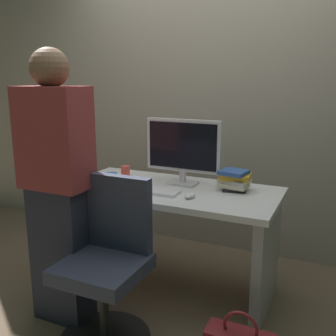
# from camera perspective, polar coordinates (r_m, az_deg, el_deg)

# --- Properties ---
(ground_plane) EXTENTS (9.00, 9.00, 0.00)m
(ground_plane) POSITION_cam_1_polar(r_m,az_deg,el_deg) (2.95, 0.43, -16.93)
(ground_plane) COLOR brown
(wall_back) EXTENTS (6.40, 0.10, 3.00)m
(wall_back) POSITION_cam_1_polar(r_m,az_deg,el_deg) (3.37, 6.84, 13.43)
(wall_back) COLOR #9E9384
(wall_back) RESTS_ON ground
(desk) EXTENTS (1.44, 0.69, 0.74)m
(desk) POSITION_cam_1_polar(r_m,az_deg,el_deg) (2.73, 0.44, -7.56)
(desk) COLOR white
(desk) RESTS_ON ground
(office_chair) EXTENTS (0.52, 0.52, 0.94)m
(office_chair) POSITION_cam_1_polar(r_m,az_deg,el_deg) (2.29, -8.69, -14.38)
(office_chair) COLOR black
(office_chair) RESTS_ON ground
(person_at_desk) EXTENTS (0.40, 0.24, 1.64)m
(person_at_desk) POSITION_cam_1_polar(r_m,az_deg,el_deg) (2.39, -15.76, -2.89)
(person_at_desk) COLOR #262838
(person_at_desk) RESTS_ON ground
(monitor) EXTENTS (0.54, 0.14, 0.46)m
(monitor) POSITION_cam_1_polar(r_m,az_deg,el_deg) (2.69, 2.17, 2.88)
(monitor) COLOR silver
(monitor) RESTS_ON desk
(keyboard) EXTENTS (0.43, 0.14, 0.02)m
(keyboard) POSITION_cam_1_polar(r_m,az_deg,el_deg) (2.57, -3.03, -3.27)
(keyboard) COLOR white
(keyboard) RESTS_ON desk
(mouse) EXTENTS (0.06, 0.10, 0.03)m
(mouse) POSITION_cam_1_polar(r_m,az_deg,el_deg) (2.44, 3.18, -3.99)
(mouse) COLOR white
(mouse) RESTS_ON desk
(cup_near_keyboard) EXTENTS (0.07, 0.07, 0.09)m
(cup_near_keyboard) POSITION_cam_1_polar(r_m,az_deg,el_deg) (2.73, -8.15, -1.62)
(cup_near_keyboard) COLOR #3372B2
(cup_near_keyboard) RESTS_ON desk
(cup_by_monitor) EXTENTS (0.07, 0.07, 0.08)m
(cup_by_monitor) POSITION_cam_1_polar(r_m,az_deg,el_deg) (2.96, -6.22, -0.48)
(cup_by_monitor) COLOR #D84C3F
(cup_by_monitor) RESTS_ON desk
(book_stack) EXTENTS (0.22, 0.19, 0.14)m
(book_stack) POSITION_cam_1_polar(r_m,az_deg,el_deg) (2.62, 9.63, -1.69)
(book_stack) COLOR black
(book_stack) RESTS_ON desk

